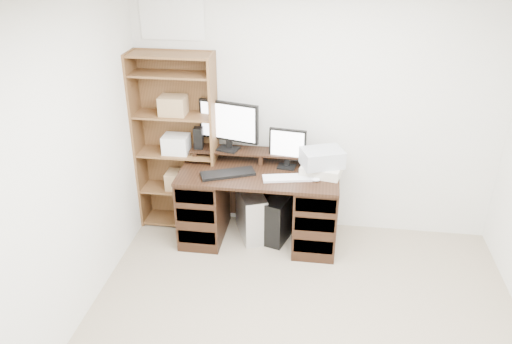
% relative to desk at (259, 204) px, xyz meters
% --- Properties ---
extents(room, '(3.54, 4.04, 2.54)m').
position_rel_desk_xyz_m(room, '(0.50, -1.64, 0.86)').
color(room, gray).
rests_on(room, ground).
extents(desk, '(1.50, 0.70, 0.75)m').
position_rel_desk_xyz_m(desk, '(0.00, 0.00, 0.00)').
color(desk, black).
rests_on(desk, ground).
extents(riser_shelf, '(1.40, 0.22, 0.12)m').
position_rel_desk_xyz_m(riser_shelf, '(-0.00, 0.21, 0.45)').
color(riser_shelf, black).
rests_on(riser_shelf, desk).
extents(monitor_wide, '(0.59, 0.22, 0.48)m').
position_rel_desk_xyz_m(monitor_wide, '(-0.32, 0.21, 0.75)').
color(monitor_wide, black).
rests_on(monitor_wide, riser_shelf).
extents(monitor_small, '(0.35, 0.15, 0.39)m').
position_rel_desk_xyz_m(monitor_small, '(0.25, 0.14, 0.57)').
color(monitor_small, black).
rests_on(monitor_small, desk).
extents(speaker, '(0.09, 0.09, 0.21)m').
position_rel_desk_xyz_m(speaker, '(-0.62, 0.19, 0.59)').
color(speaker, black).
rests_on(speaker, riser_shelf).
extents(keyboard_black, '(0.53, 0.35, 0.03)m').
position_rel_desk_xyz_m(keyboard_black, '(-0.28, -0.11, 0.37)').
color(keyboard_black, black).
rests_on(keyboard_black, desk).
extents(keyboard_white, '(0.47, 0.23, 0.02)m').
position_rel_desk_xyz_m(keyboard_white, '(0.28, -0.12, 0.37)').
color(keyboard_white, silver).
rests_on(keyboard_white, desk).
extents(mouse, '(0.09, 0.08, 0.03)m').
position_rel_desk_xyz_m(mouse, '(0.53, -0.12, 0.38)').
color(mouse, silver).
rests_on(mouse, desk).
extents(printer, '(0.41, 0.33, 0.09)m').
position_rel_desk_xyz_m(printer, '(0.58, 0.03, 0.41)').
color(printer, beige).
rests_on(printer, desk).
extents(basket, '(0.44, 0.38, 0.16)m').
position_rel_desk_xyz_m(basket, '(0.58, 0.03, 0.53)').
color(basket, '#A7ACB3').
rests_on(basket, printer).
extents(tower_silver, '(0.38, 0.53, 0.49)m').
position_rel_desk_xyz_m(tower_silver, '(-0.09, 0.06, -0.15)').
color(tower_silver, silver).
rests_on(tower_silver, ground).
extents(tower_black, '(0.33, 0.50, 0.46)m').
position_rel_desk_xyz_m(tower_black, '(0.20, 0.06, -0.16)').
color(tower_black, black).
rests_on(tower_black, ground).
extents(bookshelf, '(0.80, 0.30, 1.80)m').
position_rel_desk_xyz_m(bookshelf, '(-0.85, 0.21, 0.53)').
color(bookshelf, brown).
rests_on(bookshelf, ground).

